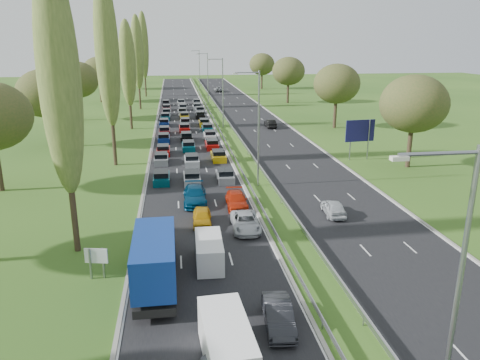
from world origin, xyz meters
TOP-DOWN VIEW (x-y plane):
  - ground at (4.50, 80.00)m, footprint 260.00×260.00m
  - near_carriageway at (-2.25, 82.50)m, footprint 10.50×215.00m
  - far_carriageway at (11.25, 82.50)m, footprint 10.50×215.00m
  - central_reservation at (4.50, 82.50)m, footprint 2.36×215.00m
  - lamp_columns at (4.50, 78.00)m, footprint 0.18×140.18m
  - poplar_row at (-11.50, 68.17)m, footprint 2.80×127.80m
  - woodland_left at (-22.00, 62.63)m, footprint 8.00×166.00m
  - woodland_right at (24.00, 66.67)m, footprint 8.00×153.00m
  - traffic_queue_fill at (-2.24, 77.54)m, footprint 9.09×68.53m
  - near_car_2 at (-5.73, 27.42)m, footprint 2.71×5.48m
  - near_car_7 at (-2.42, 38.28)m, footprint 2.29×5.36m
  - near_car_8 at (-2.10, 32.76)m, footprint 1.73×3.89m
  - near_car_9 at (1.04, 17.53)m, footprint 1.79×4.30m
  - near_car_10 at (1.34, 31.13)m, footprint 2.35×4.81m
  - near_car_11 at (1.33, 36.61)m, footprint 2.02×4.65m
  - far_car_0 at (9.56, 33.38)m, footprint 1.94×4.14m
  - far_car_1 at (12.78, 76.73)m, footprint 1.51×4.32m
  - far_car_2 at (9.50, 138.62)m, footprint 2.50×5.32m
  - blue_lorry at (-5.57, 22.84)m, footprint 2.45×8.84m
  - white_van_front at (-2.05, 15.18)m, footprint 2.13×5.44m
  - white_van_rear at (-2.07, 25.68)m, footprint 1.80×4.59m
  - info_sign at (-9.40, 24.46)m, footprint 1.49×0.41m
  - direction_sign at (19.40, 52.32)m, footprint 3.99×0.54m

SIDE VIEW (x-z plane):
  - ground at x=4.50m, z-range 0.00..0.00m
  - near_carriageway at x=-2.25m, z-range -0.02..0.02m
  - far_carriageway at x=11.25m, z-range -0.02..0.02m
  - traffic_queue_fill at x=-2.24m, z-range 0.04..0.84m
  - central_reservation at x=4.50m, z-range 0.39..0.71m
  - near_car_8 at x=-2.10m, z-range 0.02..1.32m
  - near_car_10 at x=1.34m, z-range 0.02..1.34m
  - near_car_11 at x=1.33m, z-range 0.02..1.35m
  - far_car_0 at x=9.56m, z-range 0.02..1.39m
  - near_car_9 at x=1.04m, z-range 0.02..1.40m
  - far_car_1 at x=12.78m, z-range 0.02..1.44m
  - far_car_2 at x=9.50m, z-range 0.02..1.49m
  - near_car_2 at x=-5.73m, z-range 0.02..1.52m
  - near_car_7 at x=-2.42m, z-range 0.02..1.56m
  - white_van_rear at x=-2.07m, z-range 0.03..1.87m
  - white_van_front at x=-2.05m, z-range 0.03..2.21m
  - info_sign at x=-9.40m, z-range 0.32..2.42m
  - blue_lorry at x=-5.57m, z-range 0.08..3.81m
  - direction_sign at x=19.40m, z-range 0.97..6.17m
  - lamp_columns at x=4.50m, z-range 0.00..12.00m
  - woodland_right at x=24.00m, z-range 2.13..13.23m
  - woodland_left at x=-22.00m, z-range 2.13..13.23m
  - poplar_row at x=-11.50m, z-range 1.17..23.61m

